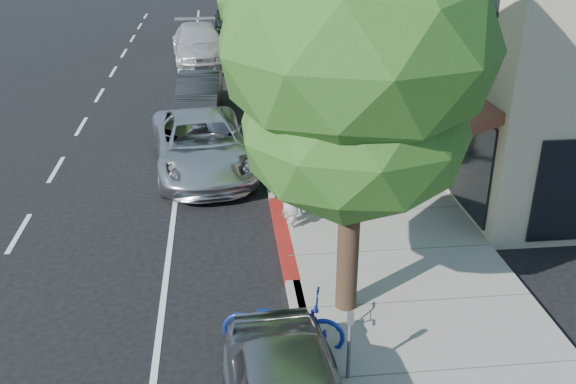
{
  "coord_description": "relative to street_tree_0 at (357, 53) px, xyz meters",
  "views": [
    {
      "loc": [
        -1.29,
        -12.06,
        7.16
      ],
      "look_at": [
        0.09,
        0.7,
        1.35
      ],
      "focal_mm": 40.0,
      "sensor_mm": 36.0,
      "label": 1
    }
  ],
  "objects": [
    {
      "name": "dark_sedan",
      "position": [
        -2.97,
        13.12,
        -4.25
      ],
      "size": [
        1.77,
        4.44,
        1.44
      ],
      "primitive_type": "imported",
      "rotation": [
        0.0,
        0.0,
        -0.06
      ],
      "color": "black",
      "rests_on": "ground"
    },
    {
      "name": "white_pickup",
      "position": [
        -3.1,
        21.42,
        -4.08
      ],
      "size": [
        3.02,
        6.32,
        1.78
      ],
      "primitive_type": "imported",
      "rotation": [
        0.0,
        0.0,
        0.09
      ],
      "color": "#BABABA",
      "rests_on": "ground"
    },
    {
      "name": "ground",
      "position": [
        -0.9,
        2.0,
        -4.97
      ],
      "size": [
        120.0,
        120.0,
        0.0
      ],
      "primitive_type": "plane",
      "color": "black",
      "rests_on": "ground"
    },
    {
      "name": "bicycle",
      "position": [
        -1.3,
        -1.0,
        -4.41
      ],
      "size": [
        2.26,
        1.22,
        1.13
      ],
      "primitive_type": "imported",
      "rotation": [
        0.0,
        0.0,
        1.34
      ],
      "color": "navy",
      "rests_on": "ground"
    },
    {
      "name": "street_tree_0",
      "position": [
        0.0,
        0.0,
        0.0
      ],
      "size": [
        4.59,
        4.59,
        7.95
      ],
      "color": "black",
      "rests_on": "ground"
    },
    {
      "name": "sidewalk",
      "position": [
        1.4,
        10.0,
        -4.9
      ],
      "size": [
        4.6,
        56.0,
        0.15
      ],
      "primitive_type": "cube",
      "color": "gray",
      "rests_on": "ground"
    },
    {
      "name": "pedestrian",
      "position": [
        2.07,
        7.58,
        -3.97
      ],
      "size": [
        0.85,
        0.67,
        1.71
      ],
      "primitive_type": "imported",
      "rotation": [
        0.0,
        0.0,
        3.11
      ],
      "color": "black",
      "rests_on": "sidewalk"
    },
    {
      "name": "dark_suv_far",
      "position": [
        -1.4,
        29.49,
        -4.19
      ],
      "size": [
        1.99,
        4.65,
        1.56
      ],
      "primitive_type": "imported",
      "rotation": [
        0.0,
        0.0,
        0.03
      ],
      "color": "black",
      "rests_on": "ground"
    },
    {
      "name": "curb",
      "position": [
        -0.9,
        10.0,
        -4.9
      ],
      "size": [
        0.3,
        56.0,
        0.15
      ],
      "primitive_type": "cube",
      "color": "#9E998E",
      "rests_on": "ground"
    },
    {
      "name": "street_tree_1",
      "position": [
        0.0,
        6.0,
        -0.41
      ],
      "size": [
        4.32,
        4.32,
        7.33
      ],
      "color": "black",
      "rests_on": "ground"
    },
    {
      "name": "street_tree_2",
      "position": [
        -0.0,
        12.0,
        -0.95
      ],
      "size": [
        3.98,
        3.98,
        6.52
      ],
      "color": "black",
      "rests_on": "ground"
    },
    {
      "name": "cyclist",
      "position": [
        -0.65,
        3.46,
        -4.13
      ],
      "size": [
        0.58,
        0.71,
        1.69
      ],
      "primitive_type": "imported",
      "rotation": [
        0.0,
        0.0,
        1.9
      ],
      "color": "silver",
      "rests_on": "ground"
    },
    {
      "name": "silver_suv",
      "position": [
        -2.81,
        7.5,
        -4.18
      ],
      "size": [
        3.32,
        6.0,
        1.59
      ],
      "primitive_type": "imported",
      "rotation": [
        0.0,
        0.0,
        0.12
      ],
      "color": "silver",
      "rests_on": "ground"
    },
    {
      "name": "curb_red_segment",
      "position": [
        -0.9,
        3.0,
        -4.9
      ],
      "size": [
        0.32,
        4.0,
        0.15
      ],
      "primitive_type": "cube",
      "color": "maroon",
      "rests_on": "ground"
    }
  ]
}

